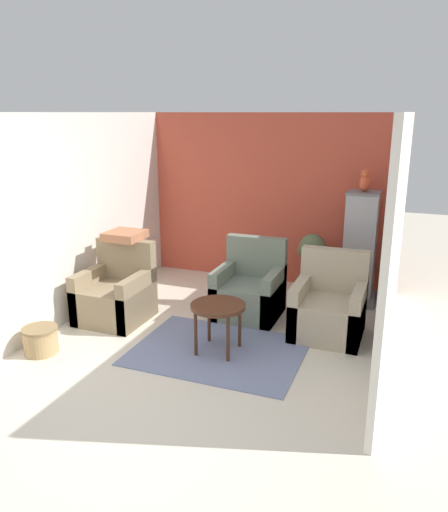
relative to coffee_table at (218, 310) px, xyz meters
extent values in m
plane|color=beige|center=(-0.19, -1.15, -0.47)|extent=(20.00, 20.00, 0.00)
cube|color=#C64C38|center=(-0.19, 2.52, 0.75)|extent=(3.75, 0.06, 2.45)
cube|color=silver|center=(-2.04, 0.67, 0.75)|extent=(0.06, 3.64, 2.45)
cube|color=silver|center=(1.65, 0.67, 0.75)|extent=(0.06, 3.64, 2.45)
cube|color=slate|center=(0.00, 0.00, -0.47)|extent=(1.77, 1.34, 0.01)
cylinder|color=#472819|center=(0.00, 0.00, 0.04)|extent=(0.57, 0.57, 0.04)
cylinder|color=#472819|center=(-0.18, -0.18, -0.23)|extent=(0.04, 0.04, 0.50)
cylinder|color=#472819|center=(0.18, -0.18, -0.23)|extent=(0.04, 0.04, 0.50)
cylinder|color=#472819|center=(-0.18, 0.18, -0.23)|extent=(0.04, 0.04, 0.50)
cylinder|color=#472819|center=(0.18, 0.18, -0.23)|extent=(0.04, 0.04, 0.50)
cube|color=#8E7A5B|center=(-1.49, 0.33, -0.26)|extent=(0.77, 0.77, 0.44)
cube|color=#8E7A5B|center=(-1.49, 0.64, 0.22)|extent=(0.77, 0.14, 0.51)
cube|color=#8E7A5B|center=(-1.81, 0.33, -0.17)|extent=(0.12, 0.77, 0.61)
cube|color=#8E7A5B|center=(-1.16, 0.33, -0.17)|extent=(0.12, 0.77, 0.61)
cube|color=tan|center=(1.01, 0.81, -0.26)|extent=(0.77, 0.77, 0.44)
cube|color=tan|center=(1.01, 1.12, 0.22)|extent=(0.77, 0.14, 0.51)
cube|color=tan|center=(0.68, 0.81, -0.17)|extent=(0.12, 0.77, 0.61)
cube|color=tan|center=(1.33, 0.81, -0.17)|extent=(0.12, 0.77, 0.61)
cube|color=slate|center=(-0.01, 1.04, -0.26)|extent=(0.77, 0.77, 0.44)
cube|color=slate|center=(-0.01, 1.35, 0.22)|extent=(0.77, 0.14, 0.51)
cube|color=slate|center=(-0.34, 1.04, -0.17)|extent=(0.12, 0.77, 0.61)
cube|color=slate|center=(0.31, 1.04, -0.17)|extent=(0.12, 0.77, 0.61)
cube|color=slate|center=(1.18, 2.03, -0.42)|extent=(0.50, 0.50, 0.11)
cube|color=#A8A8AD|center=(1.18, 2.03, 0.31)|extent=(0.39, 0.39, 1.35)
cube|color=slate|center=(1.18, 2.03, 0.99)|extent=(0.41, 0.41, 0.03)
ellipsoid|color=#D14C2D|center=(1.18, 2.03, 1.12)|extent=(0.14, 0.17, 0.22)
sphere|color=#D14C2D|center=(1.18, 2.01, 1.24)|extent=(0.12, 0.12, 0.12)
cone|color=gold|center=(1.18, 1.96, 1.23)|extent=(0.05, 0.05, 0.05)
cone|color=#D14C2D|center=(1.18, 2.11, 1.10)|extent=(0.07, 0.14, 0.19)
cylinder|color=#66605B|center=(0.54, 2.18, -0.36)|extent=(0.23, 0.23, 0.23)
cylinder|color=brown|center=(0.54, 2.18, -0.10)|extent=(0.03, 0.03, 0.30)
sphere|color=#566B47|center=(0.54, 2.18, 0.18)|extent=(0.37, 0.37, 0.37)
sphere|color=#566B47|center=(0.43, 2.22, 0.11)|extent=(0.22, 0.22, 0.22)
sphere|color=#566B47|center=(0.63, 2.15, 0.13)|extent=(0.20, 0.20, 0.20)
cylinder|color=tan|center=(-1.73, -0.70, -0.33)|extent=(0.35, 0.35, 0.29)
cylinder|color=olive|center=(-1.73, -0.70, -0.20)|extent=(0.37, 0.37, 0.02)
cube|color=#B2704C|center=(-1.49, 0.64, 0.52)|extent=(0.43, 0.43, 0.10)
camera|label=1|loc=(1.79, -4.47, 1.97)|focal=35.00mm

